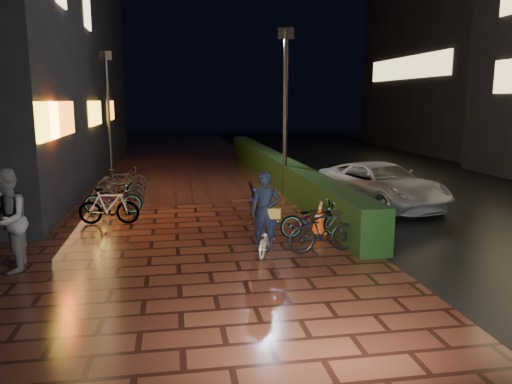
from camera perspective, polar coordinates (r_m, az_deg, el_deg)
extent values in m
plane|color=#381911|center=(11.33, -6.16, -5.39)|extent=(80.00, 80.00, 0.00)
cube|color=black|center=(18.82, 21.28, 0.32)|extent=(11.00, 60.00, 0.01)
cube|color=black|center=(19.46, 2.10, 2.82)|extent=(0.70, 20.00, 1.00)
imported|color=#515254|center=(10.03, -26.63, -2.93)|extent=(0.86, 1.03, 1.90)
imported|color=#A9A9AD|center=(15.11, 14.07, 0.81)|extent=(3.20, 4.90, 1.25)
cube|color=yellow|center=(12.72, -22.68, 7.49)|extent=(0.08, 2.00, 0.90)
cube|color=orange|center=(14.18, -21.34, 7.80)|extent=(0.08, 3.00, 0.90)
cube|color=yellow|center=(20.09, -17.91, 8.58)|extent=(0.08, 2.80, 0.90)
cube|color=orange|center=(25.05, -16.30, 8.93)|extent=(0.08, 2.20, 0.90)
cube|color=#FFD88C|center=(19.84, -18.74, 18.97)|extent=(0.06, 1.20, 1.20)
cube|color=black|center=(34.32, 23.32, 16.18)|extent=(8.00, 14.00, 14.00)
cube|color=#FFD88C|center=(32.18, 16.81, 13.43)|extent=(0.06, 10.00, 1.30)
cylinder|color=black|center=(16.10, 3.37, 8.75)|extent=(0.19, 0.19, 5.22)
cube|color=black|center=(16.22, 3.47, 17.65)|extent=(0.49, 0.28, 0.35)
cylinder|color=black|center=(20.15, -16.48, 8.13)|extent=(0.13, 0.13, 4.83)
cube|color=black|center=(20.21, -16.83, 14.71)|extent=(0.47, 0.09, 0.32)
imported|color=silver|center=(10.16, 1.13, -5.37)|extent=(0.84, 1.25, 0.62)
imported|color=black|center=(9.92, 1.04, -2.21)|extent=(0.68, 0.57, 1.59)
cube|color=olive|center=(9.88, 2.06, -2.46)|extent=(0.30, 0.22, 0.20)
cone|color=#FF460D|center=(11.85, 7.32, -3.09)|extent=(0.41, 0.41, 0.65)
cone|color=red|center=(13.02, 7.67, -1.87)|extent=(0.41, 0.41, 0.65)
cube|color=orange|center=(11.93, 7.29, -4.53)|extent=(0.45, 0.45, 0.03)
cube|color=orange|center=(13.09, 7.64, -3.19)|extent=(0.45, 0.45, 0.03)
cube|color=#EC380D|center=(12.38, 7.54, -1.15)|extent=(0.55, 1.32, 0.06)
cube|color=black|center=(13.64, 0.42, -1.01)|extent=(0.63, 0.57, 0.04)
cylinder|color=black|center=(13.56, -0.57, -1.92)|extent=(0.04, 0.04, 0.35)
cylinder|color=black|center=(13.48, 1.14, -1.99)|extent=(0.04, 0.04, 0.35)
cylinder|color=black|center=(13.88, -0.28, -1.63)|extent=(0.04, 0.04, 0.35)
cylinder|color=black|center=(13.80, 1.38, -1.70)|extent=(0.04, 0.04, 0.35)
cube|color=#0B1A9B|center=(13.61, 0.42, -0.35)|extent=(0.46, 0.43, 0.28)
cylinder|color=black|center=(13.50, -0.27, -0.52)|extent=(0.35, 0.29, 0.90)
imported|color=black|center=(13.06, -16.47, -1.58)|extent=(1.56, 0.62, 0.91)
imported|color=black|center=(14.85, -15.59, -0.12)|extent=(1.56, 0.60, 0.91)
imported|color=black|center=(15.79, -15.38, 0.34)|extent=(1.63, 0.76, 0.82)
imported|color=black|center=(14.24, -16.04, -0.77)|extent=(1.59, 0.64, 0.82)
imported|color=black|center=(16.60, -15.24, 0.98)|extent=(1.53, 0.49, 0.91)
imported|color=black|center=(17.75, -14.89, 1.44)|extent=(1.63, 0.81, 0.82)
imported|color=black|center=(11.45, 6.55, -3.11)|extent=(1.59, 0.64, 0.82)
imported|color=black|center=(10.30, 7.69, -4.41)|extent=(1.56, 0.60, 0.91)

